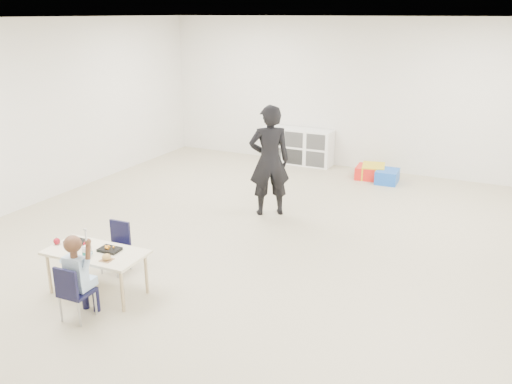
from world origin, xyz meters
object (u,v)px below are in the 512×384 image
at_px(chair_near, 77,292).
at_px(cubby_shelf, 297,146).
at_px(adult, 269,161).
at_px(table, 98,272).
at_px(child, 75,276).

height_order(chair_near, cubby_shelf, cubby_shelf).
distance_m(cubby_shelf, adult, 2.94).
relative_size(table, adult, 0.67).
height_order(child, adult, adult).
distance_m(child, adult, 3.52).
height_order(chair_near, adult, adult).
height_order(table, cubby_shelf, cubby_shelf).
bearing_deg(table, cubby_shelf, 88.32).
height_order(table, chair_near, chair_near).
xyz_separation_m(table, adult, (0.62, 3.00, 0.57)).
distance_m(table, cubby_shelf, 5.81).
distance_m(chair_near, adult, 3.54).
distance_m(child, cubby_shelf, 6.30).
bearing_deg(table, adult, 75.97).
bearing_deg(child, adult, 80.28).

